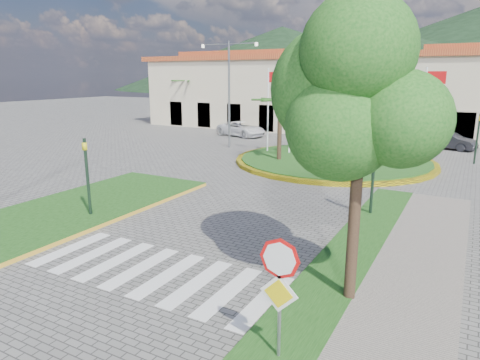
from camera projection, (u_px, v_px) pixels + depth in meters
The scene contains 20 objects.
ground at pixel (27, 344), 9.03m from camera, with size 160.00×160.00×0.00m, color #62605D.
verge_right at pixel (274, 358), 8.47m from camera, with size 1.60×28.00×0.18m, color #174012.
median_left at pixel (58, 215), 17.16m from camera, with size 5.00×14.00×0.18m, color #174012.
crosswalk at pixel (152, 270), 12.44m from camera, with size 8.00×3.00×0.01m, color silver.
roundabout_island at pixel (334, 160), 27.71m from camera, with size 12.70×12.70×6.00m.
stop_sign at pixel (279, 281), 7.98m from camera, with size 0.80×0.11×2.65m.
deciduous_tree at pixel (363, 92), 9.48m from camera, with size 3.60×3.60×6.80m.
traffic_light_left at pixel (87, 171), 16.53m from camera, with size 0.15×0.18×3.20m.
traffic_light_right at pixel (374, 170), 16.68m from camera, with size 0.15×0.18×3.20m.
traffic_light_far at pixel (478, 134), 26.96m from camera, with size 0.18×0.15×3.20m.
direction_sign_west at pixel (344, 100), 35.48m from camera, with size 1.60×0.14×5.20m.
direction_sign_east at pixel (408, 102), 33.14m from camera, with size 1.60×0.14×5.20m.
street_lamp_centre at pixel (380, 89), 33.02m from camera, with size 4.80×0.16×8.00m.
street_lamp_west at pixel (229, 89), 32.59m from camera, with size 4.80×0.16×8.00m.
building_left at pixel (254, 90), 46.99m from camera, with size 23.32×9.54×8.05m.
hill_far_west at pixel (281, 59), 151.27m from camera, with size 140.00×140.00×22.00m, color black.
hill_near_back at pixel (412, 66), 122.44m from camera, with size 110.00×110.00×16.00m, color black.
white_van at pixel (241, 129), 39.64m from camera, with size 2.25×4.87×1.35m, color silver.
car_dark_a at pixel (314, 135), 36.88m from camera, with size 1.24×3.08×1.05m, color black.
car_dark_b at pixel (448, 140), 32.73m from camera, with size 1.41×4.04×1.33m, color black.
Camera 1 is at (7.77, -4.79, 5.54)m, focal length 32.00 mm.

